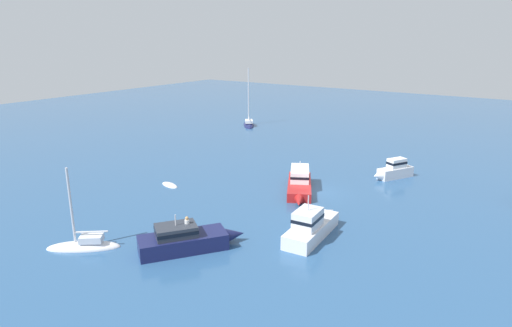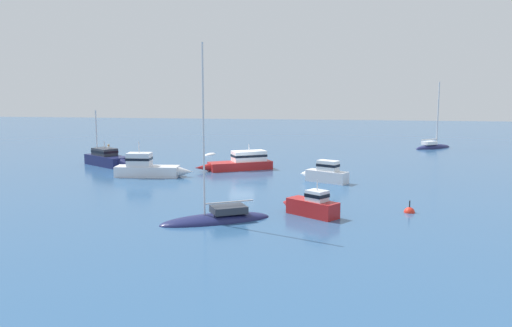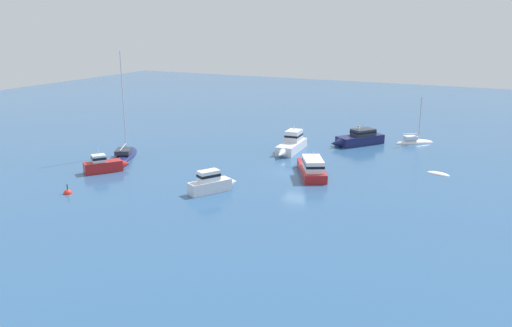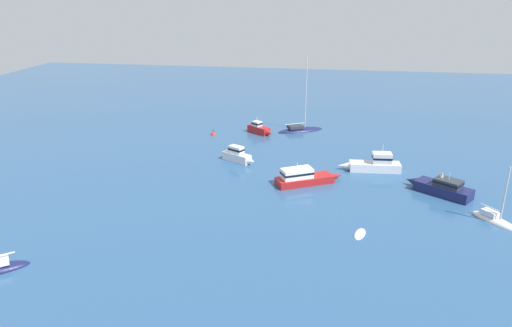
# 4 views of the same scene
# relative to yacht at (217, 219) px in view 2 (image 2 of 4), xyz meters

# --- Properties ---
(ground_plane) EXTENTS (160.00, 160.00, 0.00)m
(ground_plane) POSITION_rel_yacht_xyz_m (-19.77, -1.71, -0.12)
(ground_plane) COLOR #2D5684
(yacht) EXTENTS (5.48, 7.50, 11.84)m
(yacht) POSITION_rel_yacht_xyz_m (0.00, 0.00, 0.00)
(yacht) COLOR #191E4C
(yacht) RESTS_ON ground
(launch) EXTENTS (3.27, 4.70, 1.99)m
(launch) POSITION_rel_yacht_xyz_m (-15.17, 6.65, 0.67)
(launch) COLOR white
(launch) RESTS_ON ground
(ketch) EXTENTS (4.71, 4.15, 6.14)m
(ketch) POSITION_rel_yacht_xyz_m (-27.57, -20.42, 0.01)
(ketch) COLOR white
(ketch) RESTS_ON ground
(cabin_cruiser) EXTENTS (5.51, 6.81, 2.61)m
(cabin_cruiser) POSITION_rel_yacht_xyz_m (-21.69, -16.68, 0.65)
(cabin_cruiser) COLOR #191E4C
(cabin_cruiser) RESTS_ON ground
(powerboat) EXTENTS (3.61, 4.31, 2.50)m
(powerboat) POSITION_rel_yacht_xyz_m (-2.44, 5.89, 0.58)
(powerboat) COLOR #B21E1E
(powerboat) RESTS_ON ground
(motor_cruiser) EXTENTS (2.35, 7.51, 3.36)m
(motor_cruiser) POSITION_rel_yacht_xyz_m (-15.70, -10.06, 0.71)
(motor_cruiser) COLOR white
(motor_cruiser) RESTS_ON ground
(yacht_1) EXTENTS (5.10, 5.96, 9.58)m
(yacht_1) POSITION_rel_yacht_xyz_m (-43.12, 20.95, 0.05)
(yacht_1) COLOR #191E4C
(yacht_1) RESTS_ON ground
(powerboat_1) EXTENTS (5.11, 7.79, 2.60)m
(powerboat_1) POSITION_rel_yacht_xyz_m (-21.18, -1.97, 0.66)
(powerboat_1) COLOR #B21E1E
(powerboat_1) RESTS_ON ground
(dinghy) EXTENTS (2.45, 1.48, 0.42)m
(dinghy) POSITION_rel_yacht_xyz_m (-32.16, -7.78, -0.12)
(dinghy) COLOR white
(dinghy) RESTS_ON ground
(channel_buoy) EXTENTS (0.75, 0.75, 1.21)m
(channel_buoy) POSITION_rel_yacht_xyz_m (-4.19, 12.68, -0.12)
(channel_buoy) COLOR red
(channel_buoy) RESTS_ON ground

